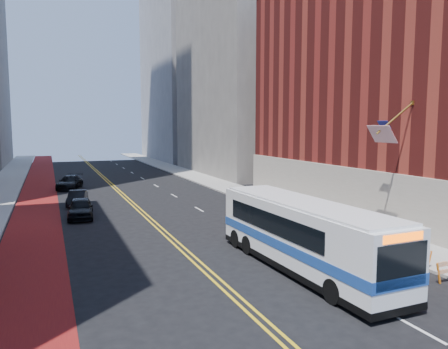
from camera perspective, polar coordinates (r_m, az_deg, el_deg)
ground at (r=16.25m, az=6.19°, el=-19.50°), size 160.00×160.00×0.00m
sidewalk_right at (r=47.39m, az=1.88°, el=-2.17°), size 4.00×140.00×0.15m
bus_lane_paint at (r=43.46m, az=-23.20°, el=-3.55°), size 3.60×140.00×0.01m
center_line_inner at (r=43.97m, az=-12.82°, el=-3.08°), size 0.14×140.00×0.01m
center_line_outer at (r=44.03m, az=-12.35°, el=-3.06°), size 0.14×140.00×0.01m
lane_dashes at (r=52.68m, az=-8.86°, el=-1.46°), size 0.14×98.20×0.01m
midrise_right_near at (r=69.07m, az=4.36°, el=17.09°), size 18.00×26.00×40.00m
midrise_right_far at (r=98.15m, az=-3.25°, el=18.33°), size 20.00×28.00×55.00m
construction_barriers at (r=24.10m, az=22.97°, el=-9.57°), size 1.42×10.91×1.00m
transit_bus at (r=22.01m, az=10.09°, el=-7.64°), size 3.15×12.60×3.44m
car_a at (r=35.52m, az=-18.24°, el=-4.19°), size 2.26×4.75×1.57m
car_b at (r=41.12m, az=-18.60°, el=-2.96°), size 2.17×4.28×1.35m
car_c at (r=52.39m, az=-19.49°, el=-0.96°), size 3.52×5.59×1.51m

